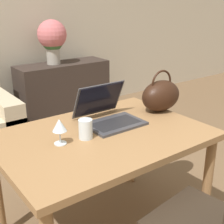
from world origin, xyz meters
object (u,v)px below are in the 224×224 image
(chair, at_px, (219,222))
(laptop, at_px, (107,112))
(drinking_glass, at_px, (86,129))
(flower_vase, at_px, (52,38))
(handbag, at_px, (161,95))
(wine_glass, at_px, (59,126))

(chair, xyz_separation_m, laptop, (0.03, 0.90, 0.26))
(drinking_glass, distance_m, flower_vase, 2.24)
(chair, relative_size, handbag, 3.05)
(drinking_glass, bearing_deg, wine_glass, 172.64)
(chair, xyz_separation_m, drinking_glass, (-0.22, 0.76, 0.25))
(chair, height_order, handbag, handbag)
(laptop, relative_size, flower_vase, 0.68)
(flower_vase, bearing_deg, wine_glass, -115.84)
(flower_vase, bearing_deg, chair, -102.26)
(chair, xyz_separation_m, flower_vase, (0.61, 2.82, 0.50))
(drinking_glass, xyz_separation_m, wine_glass, (-0.15, 0.02, 0.05))
(chair, height_order, flower_vase, flower_vase)
(laptop, distance_m, handbag, 0.43)
(wine_glass, xyz_separation_m, flower_vase, (0.99, 2.04, 0.20))
(drinking_glass, bearing_deg, handbag, 6.86)
(chair, relative_size, laptop, 2.63)
(laptop, xyz_separation_m, wine_glass, (-0.40, -0.12, 0.04))
(chair, relative_size, drinking_glass, 8.27)
(laptop, xyz_separation_m, handbag, (0.42, -0.06, 0.05))
(handbag, bearing_deg, wine_glass, -175.73)
(handbag, relative_size, flower_vase, 0.59)
(drinking_glass, distance_m, handbag, 0.68)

